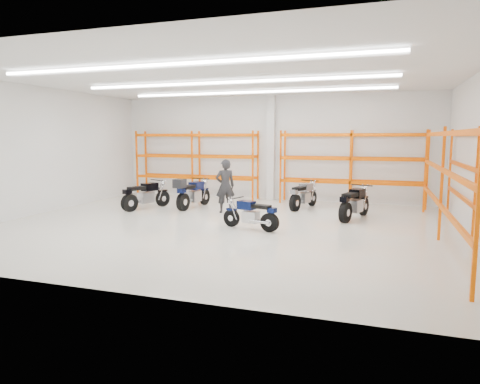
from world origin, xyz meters
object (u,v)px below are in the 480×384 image
(motorcycle_back_a, at_px, (144,196))
(standing_man, at_px, (225,186))
(motorcycle_back_d, at_px, (354,204))
(motorcycle_main, at_px, (253,215))
(structural_column, at_px, (271,148))
(motorcycle_back_c, at_px, (303,196))
(motorcycle_back_b, at_px, (191,194))

(motorcycle_back_a, relative_size, standing_man, 1.09)
(motorcycle_back_a, distance_m, motorcycle_back_d, 7.67)
(motorcycle_main, distance_m, structural_column, 6.45)
(motorcycle_back_c, height_order, structural_column, structural_column)
(motorcycle_main, xyz_separation_m, motorcycle_back_c, (0.76, 4.14, 0.06))
(motorcycle_main, distance_m, motorcycle_back_a, 5.36)
(motorcycle_main, bearing_deg, structural_column, 99.32)
(motorcycle_main, xyz_separation_m, motorcycle_back_d, (2.74, 2.57, 0.09))
(motorcycle_main, height_order, standing_man, standing_man)
(motorcycle_main, height_order, structural_column, structural_column)
(motorcycle_back_a, distance_m, motorcycle_back_c, 6.02)
(motorcycle_back_b, xyz_separation_m, structural_column, (2.31, 3.22, 1.67))
(motorcycle_back_b, height_order, motorcycle_back_d, motorcycle_back_b)
(motorcycle_back_b, bearing_deg, structural_column, 54.29)
(motorcycle_back_d, relative_size, standing_man, 1.13)
(standing_man, bearing_deg, motorcycle_main, 93.19)
(motorcycle_main, height_order, motorcycle_back_c, motorcycle_back_c)
(motorcycle_main, distance_m, motorcycle_back_c, 4.21)
(motorcycle_main, bearing_deg, standing_man, 125.76)
(motorcycle_back_c, bearing_deg, motorcycle_main, -100.38)
(motorcycle_back_c, height_order, motorcycle_back_d, motorcycle_back_d)
(standing_man, distance_m, structural_column, 3.95)
(motorcycle_back_c, distance_m, standing_man, 3.08)
(motorcycle_back_d, height_order, structural_column, structural_column)
(motorcycle_main, xyz_separation_m, structural_column, (-1.00, 6.11, 1.82))
(standing_man, bearing_deg, motorcycle_back_b, -48.31)
(motorcycle_back_a, bearing_deg, motorcycle_main, -23.49)
(motorcycle_main, height_order, motorcycle_back_a, motorcycle_back_a)
(motorcycle_back_b, bearing_deg, motorcycle_back_a, -154.77)
(motorcycle_back_b, xyz_separation_m, motorcycle_back_c, (4.07, 1.25, -0.08))
(motorcycle_back_a, bearing_deg, standing_man, 5.78)
(motorcycle_main, distance_m, standing_man, 3.07)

